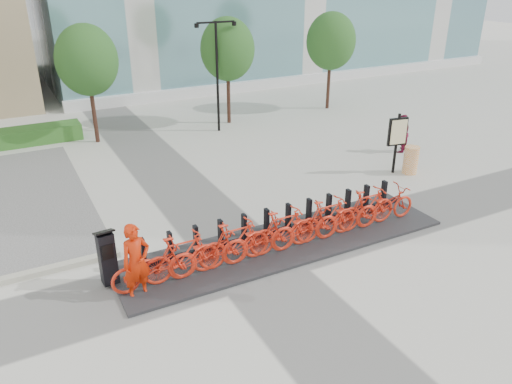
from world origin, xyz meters
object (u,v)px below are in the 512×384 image
pedestrian (401,133)px  kiosk (107,257)px  bike_0 (153,266)px  construction_barrel (411,160)px  worker_red (136,262)px  map_sign (397,134)px

pedestrian → kiosk: bearing=-13.1°
bike_0 → kiosk: 1.15m
kiosk → pedestrian: 13.74m
kiosk → construction_barrel: kiosk is taller
kiosk → pedestrian: bearing=12.5°
worker_red → construction_barrel: worker_red is taller
map_sign → construction_barrel: bearing=-23.7°
worker_red → bike_0: bearing=8.4°
construction_barrel → map_sign: 1.17m
worker_red → pedestrian: size_ratio=1.20×
worker_red → map_sign: bearing=5.0°
map_sign → kiosk: bearing=-158.4°
kiosk → pedestrian: pedestrian is taller
worker_red → map_sign: 11.22m
worker_red → pedestrian: bearing=9.6°
worker_red → construction_barrel: bearing=2.7°
bike_0 → map_sign: map_sign is taller
pedestrian → construction_barrel: bearing=25.6°
construction_barrel → worker_red: bearing=-165.6°
bike_0 → map_sign: 10.79m
bike_0 → kiosk: kiosk is taller
bike_0 → kiosk: size_ratio=1.39×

